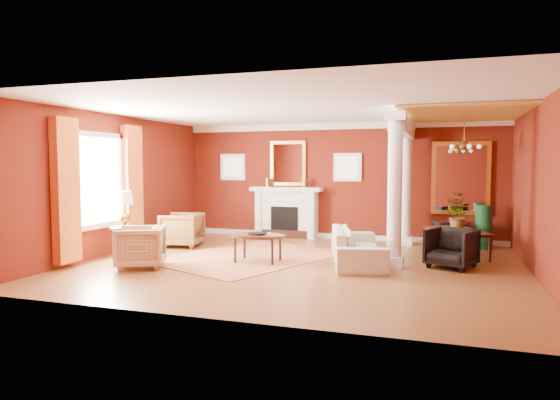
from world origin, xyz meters
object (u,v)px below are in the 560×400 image
(armchair_leopard, at_px, (182,228))
(sofa, at_px, (358,240))
(dining_table, at_px, (458,235))
(armchair_stripe, at_px, (140,245))
(coffee_table, at_px, (258,237))
(side_table, at_px, (123,214))

(armchair_leopard, bearing_deg, sofa, 71.58)
(armchair_leopard, relative_size, dining_table, 0.56)
(armchair_stripe, distance_m, coffee_table, 2.17)
(armchair_leopard, distance_m, dining_table, 5.97)
(armchair_leopard, bearing_deg, coffee_table, 54.20)
(side_table, distance_m, dining_table, 6.76)
(armchair_stripe, xyz_separation_m, dining_table, (5.48, 3.04, 0.01))
(armchair_leopard, bearing_deg, side_table, -23.26)
(side_table, bearing_deg, armchair_stripe, -39.84)
(armchair_stripe, distance_m, dining_table, 6.26)
(armchair_leopard, xyz_separation_m, dining_table, (5.93, 0.74, 0.00))
(sofa, bearing_deg, armchair_leopard, 66.15)
(armchair_leopard, height_order, dining_table, dining_table)
(sofa, height_order, armchair_leopard, sofa)
(side_table, relative_size, dining_table, 0.88)
(sofa, xyz_separation_m, side_table, (-4.51, -0.91, 0.44))
(dining_table, bearing_deg, side_table, 86.78)
(armchair_stripe, height_order, dining_table, dining_table)
(armchair_stripe, distance_m, side_table, 1.21)
(coffee_table, height_order, dining_table, dining_table)
(armchair_leopard, distance_m, coffee_table, 2.56)
(sofa, distance_m, armchair_leopard, 4.17)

